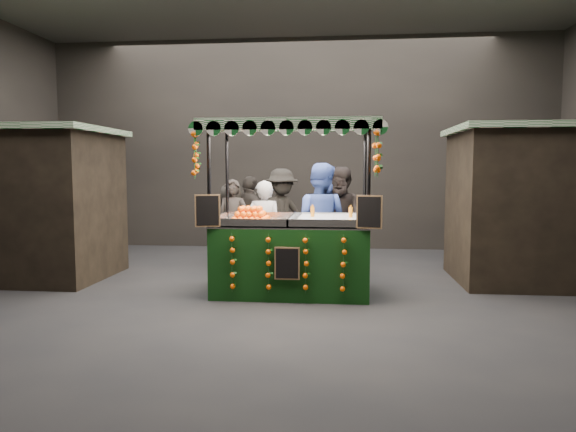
# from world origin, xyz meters

# --- Properties ---
(ground) EXTENTS (12.00, 12.00, 0.00)m
(ground) POSITION_xyz_m (0.00, 0.00, 0.00)
(ground) COLOR black
(ground) RESTS_ON ground
(market_hall) EXTENTS (12.10, 10.10, 5.05)m
(market_hall) POSITION_xyz_m (0.00, 0.00, 3.38)
(market_hall) COLOR black
(market_hall) RESTS_ON ground
(neighbour_stall_left) EXTENTS (3.00, 2.20, 2.60)m
(neighbour_stall_left) POSITION_xyz_m (-4.40, 1.00, 1.31)
(neighbour_stall_left) COLOR black
(neighbour_stall_left) RESTS_ON ground
(neighbour_stall_right) EXTENTS (3.00, 2.20, 2.60)m
(neighbour_stall_right) POSITION_xyz_m (4.40, 1.50, 1.31)
(neighbour_stall_right) COLOR black
(neighbour_stall_right) RESTS_ON ground
(juice_stall) EXTENTS (2.68, 1.57, 2.59)m
(juice_stall) POSITION_xyz_m (0.32, 0.26, 0.80)
(juice_stall) COLOR black
(juice_stall) RESTS_ON ground
(vendor_grey) EXTENTS (0.67, 0.49, 1.70)m
(vendor_grey) POSITION_xyz_m (-0.26, 1.26, 0.85)
(vendor_grey) COLOR gray
(vendor_grey) RESTS_ON ground
(vendor_blue) EXTENTS (1.15, 1.01, 1.99)m
(vendor_blue) POSITION_xyz_m (0.70, 1.19, 1.00)
(vendor_blue) COLOR navy
(vendor_blue) RESTS_ON ground
(shopper_0) EXTENTS (0.68, 0.50, 1.71)m
(shopper_0) POSITION_xyz_m (-0.96, 1.98, 0.86)
(shopper_0) COLOR #2C2623
(shopper_0) RESTS_ON ground
(shopper_1) EXTENTS (1.05, 0.88, 1.94)m
(shopper_1) POSITION_xyz_m (1.10, 2.17, 0.97)
(shopper_1) COLOR #2B2423
(shopper_1) RESTS_ON ground
(shopper_2) EXTENTS (1.06, 1.01, 1.76)m
(shopper_2) POSITION_xyz_m (-0.74, 2.61, 0.88)
(shopper_2) COLOR #2A2522
(shopper_2) RESTS_ON ground
(shopper_3) EXTENTS (1.42, 1.24, 1.91)m
(shopper_3) POSITION_xyz_m (-0.17, 3.10, 0.95)
(shopper_3) COLOR black
(shopper_3) RESTS_ON ground
(shopper_4) EXTENTS (0.94, 0.91, 1.62)m
(shopper_4) POSITION_xyz_m (-1.09, 2.49, 0.81)
(shopper_4) COLOR #2A2622
(shopper_4) RESTS_ON ground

